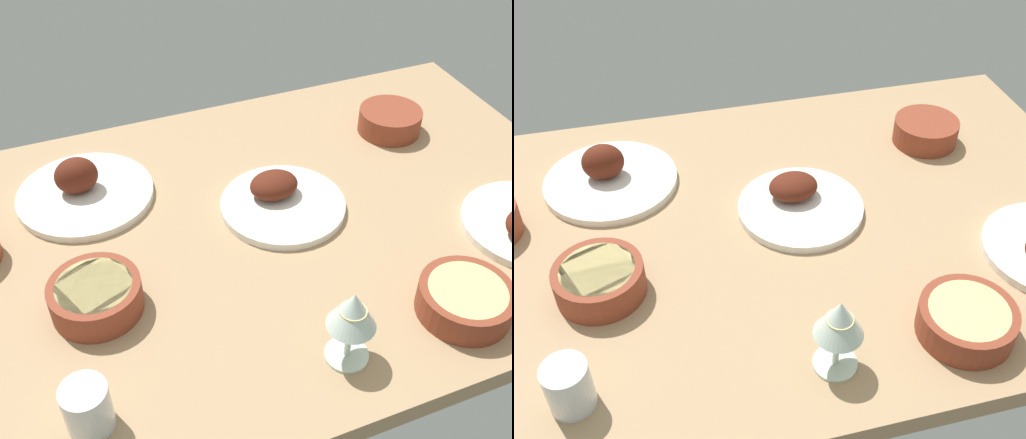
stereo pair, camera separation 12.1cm
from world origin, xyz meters
TOP-DOWN VIEW (x-y plane):
  - dining_table at (0.00, 0.00)cm, footprint 140.00×90.00cm
  - plate_near_viewer at (-6.82, -4.14)cm, footprint 24.69×24.69cm
  - plate_center_main at (28.85, -21.46)cm, footprint 27.25×27.25cm
  - bowl_soup at (-41.02, -19.99)cm, footprint 14.23×14.23cm
  - bowl_potatoes at (-24.12, 32.19)cm, footprint 15.67×15.67cm
  - bowl_pasta at (32.06, 9.09)cm, footprint 15.36×15.36cm
  - wine_glass at (-1.93, 33.20)cm, footprint 7.60×7.60cm
  - water_tumbler at (37.19, 30.39)cm, footprint 6.77×6.77cm

SIDE VIEW (x-z plane):
  - dining_table at x=0.00cm, z-range 0.00..4.00cm
  - plate_near_viewer at x=-6.82cm, z-range 2.47..8.90cm
  - plate_center_main at x=28.85cm, z-range 1.56..10.39cm
  - bowl_potatoes at x=-24.12cm, z-range 4.24..9.52cm
  - bowl_soup at x=-41.02cm, z-range 4.24..9.65cm
  - bowl_pasta at x=32.06cm, z-range 4.25..9.91cm
  - water_tumbler at x=37.19cm, z-range 4.00..12.23cm
  - wine_glass at x=-1.93cm, z-range 6.93..20.93cm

